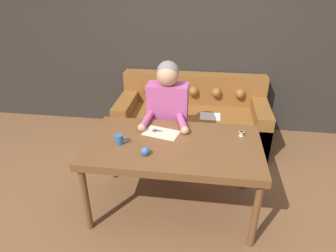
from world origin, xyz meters
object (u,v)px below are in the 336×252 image
at_px(couch, 192,119).
at_px(scissors, 159,131).
at_px(person, 168,118).
at_px(dining_table, 173,150).
at_px(thread_spool, 241,134).
at_px(mug, 119,139).
at_px(pin_cushion, 145,151).

height_order(couch, scissors, couch).
bearing_deg(person, dining_table, -77.26).
xyz_separation_m(person, thread_spool, (0.75, -0.38, 0.08)).
distance_m(dining_table, mug, 0.50).
relative_size(dining_table, couch, 0.80).
bearing_deg(scissors, mug, -138.61).
bearing_deg(person, couch, 74.03).
bearing_deg(scissors, dining_table, -50.33).
height_order(scissors, mug, mug).
xyz_separation_m(dining_table, person, (-0.14, 0.60, 0.01)).
bearing_deg(mug, dining_table, 8.98).
distance_m(dining_table, pin_cushion, 0.32).
bearing_deg(thread_spool, scissors, -178.74).
relative_size(dining_table, pin_cushion, 22.03).
bearing_deg(mug, scissors, 41.39).
bearing_deg(couch, mug, -111.26).
bearing_deg(scissors, pin_cushion, -96.38).
relative_size(mug, thread_spool, 2.51).
bearing_deg(thread_spool, pin_cushion, -152.24).
xyz_separation_m(dining_table, thread_spool, (0.61, 0.22, 0.09)).
relative_size(thread_spool, pin_cushion, 0.63).
bearing_deg(mug, person, 63.02).
distance_m(couch, thread_spool, 1.36).
height_order(dining_table, scissors, scissors).
height_order(person, mug, person).
relative_size(couch, scissors, 9.27).
xyz_separation_m(couch, mug, (-0.57, -1.46, 0.49)).
height_order(dining_table, person, person).
xyz_separation_m(dining_table, couch, (0.09, 1.38, -0.37)).
relative_size(dining_table, scissors, 7.46).
bearing_deg(thread_spool, mug, -165.00).
xyz_separation_m(couch, thread_spool, (0.52, -1.17, 0.46)).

